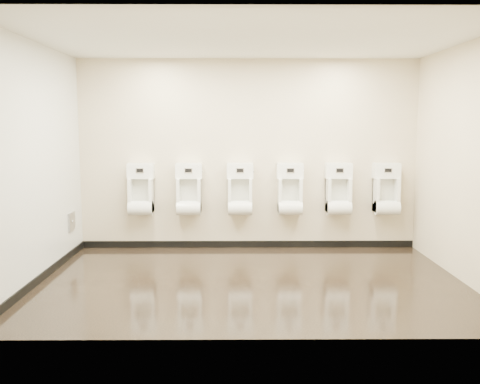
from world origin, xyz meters
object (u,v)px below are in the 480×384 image
object	(u,v)px
urinal_2	(240,193)
urinal_4	(339,193)
access_panel	(72,221)
urinal_0	(141,193)
urinal_1	(189,193)
urinal_5	(386,193)
urinal_3	(290,193)

from	to	relation	value
urinal_2	urinal_4	bearing A→B (deg)	0.00
access_panel	urinal_0	world-z (taller)	urinal_0
urinal_4	urinal_1	bearing A→B (deg)	180.00
urinal_0	urinal_2	size ratio (longest dim) A/B	1.00
urinal_0	urinal_5	distance (m)	3.62
urinal_1	urinal_3	distance (m)	1.49
urinal_0	urinal_4	size ratio (longest dim) A/B	1.00
access_panel	urinal_1	world-z (taller)	urinal_1
urinal_0	urinal_5	bearing A→B (deg)	0.00
urinal_2	urinal_1	bearing A→B (deg)	180.00
urinal_4	access_panel	bearing A→B (deg)	-173.75
urinal_0	urinal_4	bearing A→B (deg)	0.00
urinal_2	urinal_3	bearing A→B (deg)	0.00
urinal_0	urinal_5	xyz separation A→B (m)	(3.62, 0.00, 0.00)
urinal_5	urinal_3	bearing A→B (deg)	180.00
urinal_1	access_panel	bearing A→B (deg)	-165.46
urinal_1	urinal_5	size ratio (longest dim) A/B	1.00
access_panel	urinal_0	distance (m)	1.06
urinal_0	urinal_3	distance (m)	2.19
access_panel	urinal_4	bearing A→B (deg)	6.25
urinal_0	urinal_1	xyz separation A→B (m)	(0.71, 0.00, 0.00)
access_panel	urinal_3	size ratio (longest dim) A/B	0.34
urinal_1	urinal_2	world-z (taller)	same
access_panel	urinal_5	xyz separation A→B (m)	(4.52, 0.42, 0.35)
urinal_5	urinal_4	bearing A→B (deg)	180.00
urinal_2	access_panel	bearing A→B (deg)	-169.97
access_panel	urinal_0	size ratio (longest dim) A/B	0.34
urinal_0	urinal_3	world-z (taller)	same
urinal_0	urinal_2	xyz separation A→B (m)	(1.46, 0.00, 0.00)
urinal_1	urinal_4	size ratio (longest dim) A/B	1.00
urinal_2	urinal_3	size ratio (longest dim) A/B	1.00
urinal_1	urinal_4	distance (m)	2.20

